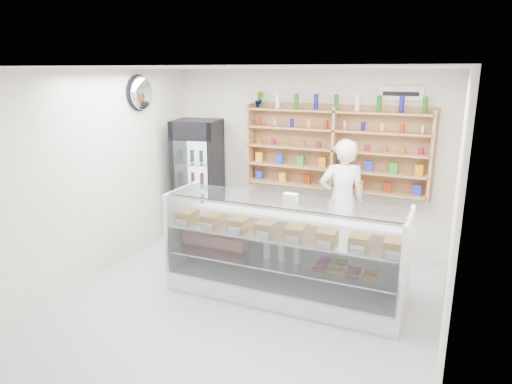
% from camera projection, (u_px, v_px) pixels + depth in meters
% --- Properties ---
extents(room, '(5.00, 5.00, 5.00)m').
position_uv_depth(room, '(238.00, 196.00, 5.15)').
color(room, '#A5A6AA').
rests_on(room, ground).
extents(display_counter, '(2.94, 0.88, 1.28)m').
position_uv_depth(display_counter, '(283.00, 270.00, 5.71)').
color(display_counter, white).
rests_on(display_counter, floor).
extents(shop_worker, '(0.80, 0.68, 1.85)m').
position_uv_depth(shop_worker, '(342.00, 201.00, 6.66)').
color(shop_worker, white).
rests_on(shop_worker, floor).
extents(drinks_cooler, '(0.84, 0.82, 1.99)m').
position_uv_depth(drinks_cooler, '(198.00, 179.00, 7.67)').
color(drinks_cooler, black).
rests_on(drinks_cooler, floor).
extents(wall_shelving, '(2.84, 0.28, 1.33)m').
position_uv_depth(wall_shelving, '(334.00, 150.00, 6.97)').
color(wall_shelving, '#A1724C').
rests_on(wall_shelving, back_wall).
extents(potted_plant, '(0.17, 0.14, 0.27)m').
position_uv_depth(potted_plant, '(259.00, 99.00, 7.27)').
color(potted_plant, '#1E6626').
rests_on(potted_plant, wall_shelving).
extents(security_mirror, '(0.15, 0.50, 0.50)m').
position_uv_depth(security_mirror, '(142.00, 93.00, 6.78)').
color(security_mirror, silver).
rests_on(security_mirror, left_wall).
extents(wall_sign, '(0.62, 0.03, 0.20)m').
position_uv_depth(wall_sign, '(401.00, 94.00, 6.51)').
color(wall_sign, white).
rests_on(wall_sign, back_wall).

